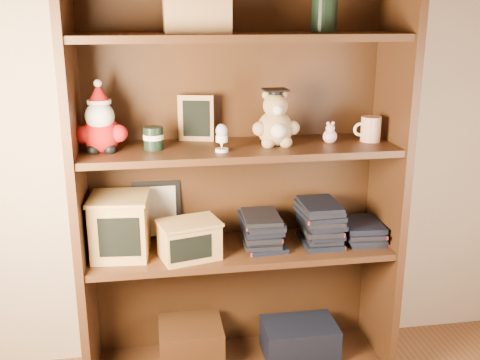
% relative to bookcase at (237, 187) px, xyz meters
% --- Properties ---
extents(room_envelope, '(3.04, 3.04, 2.51)m').
position_rel_bookcase_xyz_m(room_envelope, '(-0.18, -1.36, 0.63)').
color(room_envelope, brown).
rests_on(room_envelope, ground).
extents(bookcase, '(1.20, 0.35, 1.60)m').
position_rel_bookcase_xyz_m(bookcase, '(0.00, 0.00, 0.00)').
color(bookcase, '#3E2311').
rests_on(bookcase, ground).
extents(shelf_lower, '(1.14, 0.33, 0.02)m').
position_rel_bookcase_xyz_m(shelf_lower, '(0.00, -0.05, -0.24)').
color(shelf_lower, '#3E2311').
rests_on(shelf_lower, ground).
extents(shelf_upper, '(1.14, 0.33, 0.02)m').
position_rel_bookcase_xyz_m(shelf_upper, '(0.00, -0.05, 0.16)').
color(shelf_upper, '#3E2311').
rests_on(shelf_upper, ground).
extents(santa_plush, '(0.18, 0.13, 0.26)m').
position_rel_bookcase_xyz_m(santa_plush, '(-0.49, -0.06, 0.27)').
color(santa_plush, '#A50F0F').
rests_on(santa_plush, shelf_upper).
extents(teachers_tin, '(0.07, 0.07, 0.08)m').
position_rel_bookcase_xyz_m(teachers_tin, '(-0.31, -0.05, 0.21)').
color(teachers_tin, black).
rests_on(teachers_tin, shelf_upper).
extents(chalkboard_plaque, '(0.13, 0.09, 0.17)m').
position_rel_bookcase_xyz_m(chalkboard_plaque, '(-0.15, 0.06, 0.26)').
color(chalkboard_plaque, '#9E7547').
rests_on(chalkboard_plaque, shelf_upper).
extents(egg_cup, '(0.05, 0.05, 0.10)m').
position_rel_bookcase_xyz_m(egg_cup, '(-0.07, -0.13, 0.22)').
color(egg_cup, white).
rests_on(egg_cup, shelf_upper).
extents(grad_teddy_bear, '(0.17, 0.15, 0.21)m').
position_rel_bookcase_xyz_m(grad_teddy_bear, '(0.13, -0.06, 0.25)').
color(grad_teddy_bear, tan).
rests_on(grad_teddy_bear, shelf_upper).
extents(pink_figurine, '(0.05, 0.05, 0.08)m').
position_rel_bookcase_xyz_m(pink_figurine, '(0.34, -0.05, 0.20)').
color(pink_figurine, '#D3A4A3').
rests_on(pink_figurine, shelf_upper).
extents(teacher_mug, '(0.11, 0.08, 0.09)m').
position_rel_bookcase_xyz_m(teacher_mug, '(0.50, -0.05, 0.22)').
color(teacher_mug, silver).
rests_on(teacher_mug, shelf_upper).
extents(certificate_frame, '(0.19, 0.05, 0.24)m').
position_rel_bookcase_xyz_m(certificate_frame, '(-0.31, 0.09, -0.11)').
color(certificate_frame, black).
rests_on(certificate_frame, shelf_lower).
extents(treats_box, '(0.23, 0.23, 0.23)m').
position_rel_bookcase_xyz_m(treats_box, '(-0.44, -0.05, -0.11)').
color(treats_box, tan).
rests_on(treats_box, shelf_lower).
extents(pencils_box, '(0.25, 0.20, 0.14)m').
position_rel_bookcase_xyz_m(pencils_box, '(-0.20, -0.12, -0.16)').
color(pencils_box, tan).
rests_on(pencils_box, shelf_lower).
extents(book_stack_left, '(0.14, 0.20, 0.13)m').
position_rel_bookcase_xyz_m(book_stack_left, '(0.09, -0.05, -0.16)').
color(book_stack_left, black).
rests_on(book_stack_left, shelf_lower).
extents(book_stack_mid, '(0.14, 0.20, 0.14)m').
position_rel_bookcase_xyz_m(book_stack_mid, '(0.32, -0.05, -0.16)').
color(book_stack_mid, black).
rests_on(book_stack_mid, shelf_lower).
extents(book_stack_right, '(0.14, 0.20, 0.08)m').
position_rel_bookcase_xyz_m(book_stack_right, '(0.50, -0.05, -0.19)').
color(book_stack_right, black).
rests_on(book_stack_right, shelf_lower).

